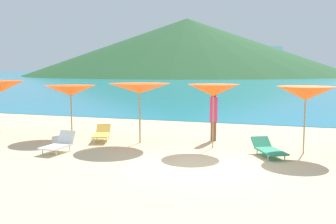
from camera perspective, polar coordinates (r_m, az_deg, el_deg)
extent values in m
cube|color=beige|center=(20.67, 11.27, -1.69)|extent=(50.00, 100.00, 0.30)
cube|color=teal|center=(239.00, 17.71, 5.57)|extent=(650.00, 440.00, 0.02)
cone|color=#235128|center=(163.15, 2.90, 9.77)|extent=(133.94, 133.94, 23.98)
cylinder|color=#9E7F59|center=(15.83, -14.39, -0.07)|extent=(0.05, 0.05, 1.99)
cone|color=#EF5614|center=(15.75, -14.49, 3.16)|extent=(2.24, 2.24, 0.42)
sphere|color=#9E7F59|center=(15.75, -14.50, 3.64)|extent=(0.07, 0.07, 0.07)
cylinder|color=#9E7F59|center=(14.06, -4.28, -0.39)|extent=(0.06, 0.06, 2.14)
cone|color=#EF5614|center=(13.98, -4.32, 3.58)|extent=(2.32, 2.32, 0.37)
sphere|color=#9E7F59|center=(13.97, -4.32, 4.08)|extent=(0.07, 0.07, 0.07)
cylinder|color=#9E7F59|center=(13.22, 6.83, -0.89)|extent=(0.04, 0.04, 2.13)
cone|color=#EF5614|center=(13.13, 6.89, 3.28)|extent=(1.95, 1.95, 0.42)
sphere|color=#9E7F59|center=(13.12, 6.89, 3.86)|extent=(0.07, 0.07, 0.07)
cylinder|color=#9E7F59|center=(13.04, 19.92, -1.42)|extent=(0.05, 0.05, 2.09)
cone|color=#EF5614|center=(12.95, 20.08, 2.67)|extent=(1.97, 1.97, 0.45)
sphere|color=#9E7F59|center=(12.94, 20.10, 3.29)|extent=(0.07, 0.07, 0.07)
cube|color=#268C66|center=(12.26, 15.32, -5.75)|extent=(1.11, 1.33, 0.05)
cube|color=#268C66|center=(12.91, 13.88, -4.43)|extent=(0.71, 0.62, 0.33)
cylinder|color=silver|center=(11.85, 14.89, -6.73)|extent=(0.04, 0.04, 0.18)
cylinder|color=silver|center=(12.08, 17.21, -6.54)|extent=(0.04, 0.04, 0.18)
cylinder|color=silver|center=(12.58, 13.30, -5.91)|extent=(0.04, 0.04, 0.18)
cylinder|color=silver|center=(12.80, 15.52, -5.76)|extent=(0.04, 0.04, 0.18)
cube|color=#D8BF4C|center=(14.59, -10.05, -3.47)|extent=(0.92, 1.21, 0.05)
cube|color=#D8BF4C|center=(15.26, -9.72, -2.47)|extent=(0.64, 0.55, 0.33)
cylinder|color=silver|center=(14.33, -11.18, -4.24)|extent=(0.04, 0.04, 0.23)
cylinder|color=silver|center=(14.27, -9.24, -4.25)|extent=(0.04, 0.04, 0.23)
cylinder|color=silver|center=(15.06, -10.76, -3.71)|extent=(0.04, 0.04, 0.23)
cylinder|color=silver|center=(15.00, -8.91, -3.71)|extent=(0.04, 0.04, 0.23)
cube|color=white|center=(12.99, -16.65, -5.03)|extent=(0.68, 1.06, 0.05)
cube|color=white|center=(13.43, -15.07, -3.68)|extent=(0.61, 0.28, 0.45)
cylinder|color=silver|center=(12.95, -18.40, -5.68)|extent=(0.04, 0.04, 0.19)
cylinder|color=silver|center=(12.62, -16.54, -5.93)|extent=(0.04, 0.04, 0.19)
cylinder|color=silver|center=(13.49, -16.46, -5.13)|extent=(0.04, 0.04, 0.19)
cylinder|color=silver|center=(13.18, -14.62, -5.35)|extent=(0.04, 0.04, 0.19)
cylinder|color=brown|center=(14.67, 6.87, -2.89)|extent=(0.22, 0.22, 0.74)
cylinder|color=#D83372|center=(14.56, 6.92, 0.41)|extent=(0.29, 0.29, 0.96)
sphere|color=brown|center=(14.51, 6.95, 2.72)|extent=(0.24, 0.24, 0.24)
cube|color=white|center=(14.13, -15.98, -4.29)|extent=(0.59, 0.51, 0.34)
cube|color=white|center=(275.51, 12.50, 6.55)|extent=(55.16, 19.23, 7.11)
cube|color=white|center=(275.69, 12.55, 8.46)|extent=(41.49, 15.02, 11.23)
cylinder|color=red|center=(275.46, 11.16, 9.97)|extent=(3.03, 3.03, 3.00)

